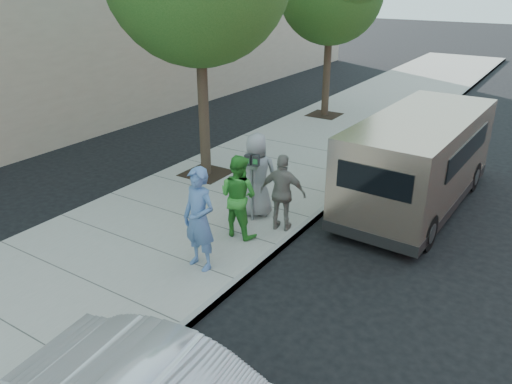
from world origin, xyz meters
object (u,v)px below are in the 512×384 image
at_px(person_officer, 199,219).
at_px(person_striped_polo, 283,193).
at_px(parking_meter, 252,174).
at_px(van, 420,159).
at_px(person_gray_shirt, 257,175).
at_px(person_green_shirt, 238,196).

xyz_separation_m(person_officer, person_striped_polo, (0.53, 2.15, -0.14)).
bearing_deg(parking_meter, person_officer, -96.07).
relative_size(van, person_gray_shirt, 3.19).
xyz_separation_m(van, person_striped_polo, (-1.97, -3.16, -0.20)).
bearing_deg(van, person_gray_shirt, -132.58).
bearing_deg(person_gray_shirt, person_green_shirt, 72.60).
bearing_deg(person_striped_polo, parking_meter, -13.75).
distance_m(van, person_officer, 5.87).
bearing_deg(person_striped_polo, person_gray_shirt, -33.66).
distance_m(parking_meter, person_green_shirt, 0.76).
bearing_deg(parking_meter, van, 36.27).
relative_size(parking_meter, van, 0.25).
xyz_separation_m(parking_meter, person_green_shirt, (0.12, -0.71, -0.24)).
bearing_deg(person_green_shirt, van, -122.06).
relative_size(person_officer, person_striped_polo, 1.17).
height_order(van, person_officer, van).
distance_m(person_gray_shirt, person_striped_polo, 0.93).
distance_m(person_officer, person_gray_shirt, 2.49).
bearing_deg(parking_meter, person_gray_shirt, 92.04).
relative_size(parking_meter, person_green_shirt, 0.87).
distance_m(parking_meter, person_gray_shirt, 0.36).
xyz_separation_m(person_green_shirt, person_gray_shirt, (-0.21, 1.02, 0.08)).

